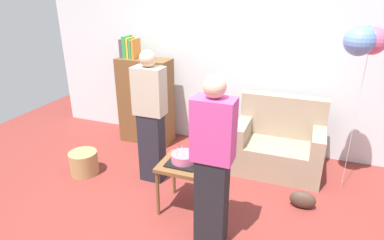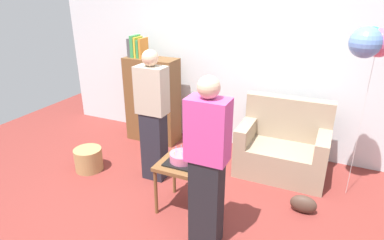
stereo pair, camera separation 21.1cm
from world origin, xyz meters
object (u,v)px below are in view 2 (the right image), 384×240
at_px(person_blowing_candles, 153,117).
at_px(balloon_bunch, 372,42).
at_px(birthday_cake, 182,158).
at_px(wicker_basket, 89,159).
at_px(handbag, 303,204).
at_px(person_holding_cake, 207,165).
at_px(side_table, 182,169).
at_px(couch, 283,148).
at_px(bookshelf, 152,99).

relative_size(person_blowing_candles, balloon_bunch, 0.85).
relative_size(birthday_cake, wicker_basket, 0.89).
bearing_deg(wicker_basket, handbag, 5.26).
height_order(person_holding_cake, wicker_basket, person_holding_cake).
height_order(wicker_basket, balloon_bunch, balloon_bunch).
relative_size(side_table, person_holding_cake, 0.35).
xyz_separation_m(person_blowing_candles, person_holding_cake, (1.01, -0.78, 0.00)).
height_order(birthday_cake, handbag, birthday_cake).
bearing_deg(birthday_cake, side_table, -106.12).
height_order(couch, side_table, couch).
xyz_separation_m(side_table, handbag, (1.22, 0.46, -0.38)).
distance_m(side_table, handbag, 1.36).
xyz_separation_m(bookshelf, person_holding_cake, (1.62, -1.76, 0.16)).
distance_m(person_holding_cake, handbag, 1.36).
xyz_separation_m(side_table, balloon_bunch, (1.60, 1.05, 1.28)).
xyz_separation_m(side_table, person_blowing_candles, (-0.59, 0.42, 0.35)).
bearing_deg(person_holding_cake, birthday_cake, -10.57).
bearing_deg(birthday_cake, bookshelf, 130.46).
xyz_separation_m(bookshelf, handbag, (2.41, -0.94, -0.58)).
bearing_deg(couch, person_holding_cake, -104.82).
bearing_deg(couch, person_blowing_candles, -150.77).
relative_size(bookshelf, side_table, 2.86).
distance_m(couch, handbag, 0.88).
bearing_deg(handbag, couch, 116.48).
bearing_deg(handbag, side_table, -159.45).
relative_size(bookshelf, birthday_cake, 5.04).
distance_m(side_table, balloon_bunch, 2.30).
height_order(birthday_cake, balloon_bunch, balloon_bunch).
bearing_deg(side_table, handbag, 20.55).
bearing_deg(couch, wicker_basket, -156.62).
relative_size(wicker_basket, handbag, 1.29).
relative_size(couch, wicker_basket, 3.06).
xyz_separation_m(person_holding_cake, wicker_basket, (-1.91, 0.58, -0.68)).
height_order(birthday_cake, person_holding_cake, person_holding_cake).
xyz_separation_m(side_table, wicker_basket, (-1.49, 0.21, -0.33)).
bearing_deg(bookshelf, side_table, -49.54).
bearing_deg(person_holding_cake, balloon_bunch, -99.26).
bearing_deg(birthday_cake, balloon_bunch, 33.32).
bearing_deg(person_holding_cake, couch, -74.52).
bearing_deg(couch, bookshelf, 174.98).
relative_size(person_holding_cake, wicker_basket, 4.53).
bearing_deg(person_blowing_candles, side_table, -50.70).
bearing_deg(person_holding_cake, person_blowing_candles, -7.40).
bearing_deg(side_table, wicker_basket, 172.00).
bearing_deg(couch, side_table, -124.79).
bearing_deg(handbag, person_blowing_candles, -178.62).
distance_m(birthday_cake, person_holding_cake, 0.60).
distance_m(bookshelf, person_blowing_candles, 1.16).
bearing_deg(handbag, balloon_bunch, 57.68).
relative_size(bookshelf, handbag, 5.76).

